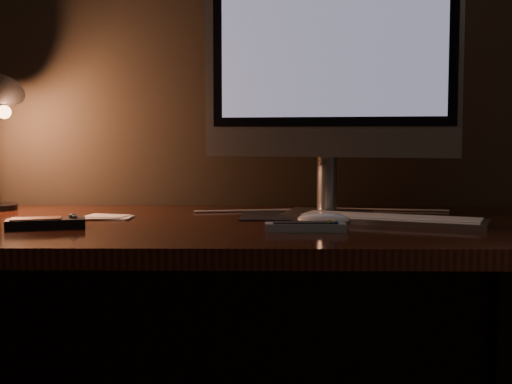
{
  "coord_description": "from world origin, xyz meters",
  "views": [
    {
      "loc": [
        0.08,
        0.22,
        0.96
      ],
      "look_at": [
        0.06,
        1.73,
        0.83
      ],
      "focal_mm": 50.0,
      "sensor_mm": 36.0,
      "label": 1
    }
  ],
  "objects_px": {
    "keyboard": "(390,219)",
    "tv_remote": "(305,227)",
    "desk": "(232,271)",
    "mouse": "(323,222)",
    "media_remote": "(46,223)",
    "monitor": "(329,56)"
  },
  "relations": [
    {
      "from": "keyboard",
      "to": "desk",
      "type": "bearing_deg",
      "value": -170.25
    },
    {
      "from": "monitor",
      "to": "tv_remote",
      "type": "xyz_separation_m",
      "value": [
        -0.07,
        -0.27,
        -0.38
      ]
    },
    {
      "from": "desk",
      "to": "media_remote",
      "type": "xyz_separation_m",
      "value": [
        -0.4,
        -0.17,
        0.14
      ]
    },
    {
      "from": "mouse",
      "to": "tv_remote",
      "type": "bearing_deg",
      "value": -116.99
    },
    {
      "from": "desk",
      "to": "tv_remote",
      "type": "height_order",
      "value": "tv_remote"
    },
    {
      "from": "desk",
      "to": "mouse",
      "type": "distance_m",
      "value": 0.29
    },
    {
      "from": "desk",
      "to": "monitor",
      "type": "height_order",
      "value": "monitor"
    },
    {
      "from": "mouse",
      "to": "media_remote",
      "type": "height_order",
      "value": "media_remote"
    },
    {
      "from": "monitor",
      "to": "tv_remote",
      "type": "distance_m",
      "value": 0.48
    },
    {
      "from": "monitor",
      "to": "tv_remote",
      "type": "height_order",
      "value": "monitor"
    },
    {
      "from": "desk",
      "to": "monitor",
      "type": "bearing_deg",
      "value": 13.33
    },
    {
      "from": "monitor",
      "to": "media_remote",
      "type": "xyz_separation_m",
      "value": [
        -0.63,
        -0.23,
        -0.38
      ]
    },
    {
      "from": "desk",
      "to": "media_remote",
      "type": "relative_size",
      "value": 9.07
    },
    {
      "from": "desk",
      "to": "keyboard",
      "type": "relative_size",
      "value": 3.69
    },
    {
      "from": "keyboard",
      "to": "tv_remote",
      "type": "xyz_separation_m",
      "value": [
        -0.2,
        -0.14,
        0.0
      ]
    },
    {
      "from": "keyboard",
      "to": "tv_remote",
      "type": "relative_size",
      "value": 2.54
    },
    {
      "from": "keyboard",
      "to": "tv_remote",
      "type": "bearing_deg",
      "value": -123.75
    },
    {
      "from": "desk",
      "to": "keyboard",
      "type": "bearing_deg",
      "value": -11.84
    },
    {
      "from": "monitor",
      "to": "keyboard",
      "type": "height_order",
      "value": "monitor"
    },
    {
      "from": "desk",
      "to": "tv_remote",
      "type": "bearing_deg",
      "value": -52.86
    },
    {
      "from": "mouse",
      "to": "media_remote",
      "type": "distance_m",
      "value": 0.61
    },
    {
      "from": "mouse",
      "to": "tv_remote",
      "type": "distance_m",
      "value": 0.09
    }
  ]
}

